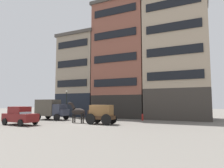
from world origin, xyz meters
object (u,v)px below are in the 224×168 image
Objects in this scene: sedan_dark at (20,116)px; fire_hydrant_curbside at (142,117)px; draft_horse at (77,111)px; delivery_truck_near at (51,109)px; pedestrian_officer at (105,112)px; cargo_wagon at (101,113)px; streetlamp_curbside at (66,100)px.

sedan_dark is 4.57× the size of fire_hydrant_curbside.
sedan_dark is (-4.09, -4.06, -0.36)m from draft_horse.
pedestrian_officer is (5.84, 3.93, -0.44)m from delivery_truck_near.
fire_hydrant_curbside is (2.66, 5.96, -0.72)m from cargo_wagon.
cargo_wagon is at bearing 29.97° from sedan_dark.
streetlamp_curbside reaches higher than cargo_wagon.
delivery_truck_near reaches higher than fire_hydrant_curbside.
draft_horse is at bearing -179.98° from cargo_wagon.
pedestrian_officer is (-2.67, 5.93, -0.17)m from cargo_wagon.
sedan_dark is 0.92× the size of streetlamp_curbside.
streetlamp_curbside reaches higher than sedan_dark.
streetlamp_curbside is at bearing 178.55° from fire_hydrant_curbside.
delivery_truck_near reaches higher than cargo_wagon.
sedan_dark is 10.90m from pedestrian_officer.
streetlamp_curbside is at bearing 103.12° from sedan_dark.
draft_horse reaches higher than sedan_dark.
draft_horse is at bearing -19.86° from delivery_truck_near.
cargo_wagon is 0.66× the size of delivery_truck_near.
draft_horse is at bearing 44.79° from sedan_dark.
draft_horse is 0.57× the size of streetlamp_curbside.
sedan_dark is at bearing -135.21° from draft_horse.
cargo_wagon is at bearing -33.56° from streetlamp_curbside.
cargo_wagon is at bearing 0.02° from draft_horse.
pedestrian_officer is at bearing -2.77° from streetlamp_curbside.
delivery_truck_near is 5.31× the size of fire_hydrant_curbside.
pedestrian_officer is 6.98m from streetlamp_curbside.
streetlamp_curbside is (-0.93, 4.25, 1.25)m from delivery_truck_near.
sedan_dark is 2.11× the size of pedestrian_officer.
draft_horse is (-2.95, -0.00, 0.12)m from cargo_wagon.
delivery_truck_near is at bearing 166.72° from cargo_wagon.
sedan_dark is at bearing -113.59° from pedestrian_officer.
sedan_dark is (-7.04, -4.06, -0.23)m from cargo_wagon.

